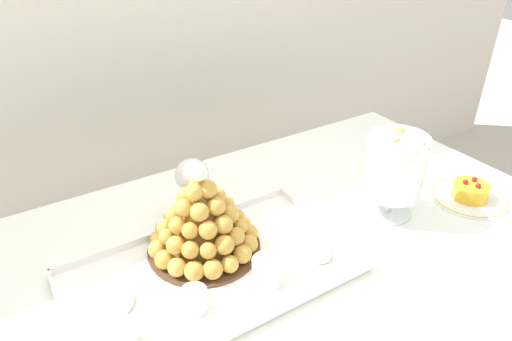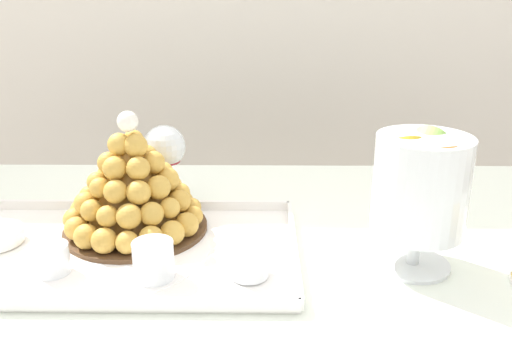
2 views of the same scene
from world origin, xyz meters
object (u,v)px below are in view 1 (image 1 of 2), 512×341
(dessert_cup_mid_left, at_px, (194,301))
(dessert_cup_mid_right, at_px, (318,248))
(fruit_tart_plate, at_px, (469,194))
(dessert_cup_left, at_px, (120,338))
(creme_brulee_ramekin, at_px, (108,299))
(serving_tray, at_px, (212,272))
(macaron_goblet, at_px, (395,166))
(croquembouche, at_px, (203,220))
(wine_glass, at_px, (192,177))
(dessert_cup_centre, at_px, (267,272))

(dessert_cup_mid_left, relative_size, dessert_cup_mid_right, 0.89)
(dessert_cup_mid_left, xyz_separation_m, fruit_tart_plate, (0.79, -0.03, -0.01))
(dessert_cup_left, xyz_separation_m, creme_brulee_ramekin, (0.01, 0.11, -0.01))
(serving_tray, distance_m, fruit_tart_plate, 0.72)
(dessert_cup_mid_right, bearing_deg, macaron_goblet, 9.59)
(dessert_cup_mid_right, xyz_separation_m, macaron_goblet, (0.26, 0.04, 0.11))
(serving_tray, distance_m, creme_brulee_ramekin, 0.21)
(macaron_goblet, bearing_deg, dessert_cup_left, -175.97)
(dessert_cup_mid_right, height_order, macaron_goblet, macaron_goblet)
(fruit_tart_plate, bearing_deg, croquembouche, 165.32)
(dessert_cup_mid_left, height_order, wine_glass, wine_glass)
(serving_tray, xyz_separation_m, dessert_cup_centre, (0.08, -0.09, 0.03))
(dessert_cup_left, relative_size, dessert_cup_centre, 0.97)
(macaron_goblet, distance_m, wine_glass, 0.49)
(fruit_tart_plate, bearing_deg, wine_glass, 155.05)
(serving_tray, height_order, croquembouche, croquembouche)
(creme_brulee_ramekin, bearing_deg, dessert_cup_left, -95.07)
(dessert_cup_mid_right, distance_m, creme_brulee_ramekin, 0.45)
(serving_tray, xyz_separation_m, macaron_goblet, (0.48, -0.04, 0.13))
(serving_tray, height_order, wine_glass, wine_glass)
(serving_tray, height_order, dessert_cup_mid_right, dessert_cup_mid_right)
(serving_tray, bearing_deg, dessert_cup_left, -158.88)
(dessert_cup_left, height_order, wine_glass, wine_glass)
(fruit_tart_plate, bearing_deg, dessert_cup_mid_right, 176.77)
(dessert_cup_mid_left, xyz_separation_m, wine_glass, (0.13, 0.27, 0.09))
(dessert_cup_mid_right, bearing_deg, fruit_tart_plate, -3.23)
(croquembouche, distance_m, creme_brulee_ramekin, 0.25)
(croquembouche, xyz_separation_m, wine_glass, (0.04, 0.12, 0.03))
(dessert_cup_mid_left, bearing_deg, dessert_cup_centre, -4.37)
(dessert_cup_centre, height_order, wine_glass, wine_glass)
(dessert_cup_left, bearing_deg, wine_glass, 45.66)
(fruit_tart_plate, relative_size, wine_glass, 1.16)
(dessert_cup_centre, bearing_deg, serving_tray, 133.05)
(macaron_goblet, xyz_separation_m, wine_glass, (-0.43, 0.23, -0.01))
(creme_brulee_ramekin, bearing_deg, dessert_cup_mid_right, -13.57)
(dessert_cup_centre, bearing_deg, croquembouche, 111.40)
(dessert_cup_left, bearing_deg, dessert_cup_mid_right, 0.69)
(dessert_cup_left, bearing_deg, dessert_cup_centre, -0.25)
(serving_tray, distance_m, dessert_cup_centre, 0.12)
(dessert_cup_mid_left, distance_m, creme_brulee_ramekin, 0.17)
(serving_tray, xyz_separation_m, dessert_cup_left, (-0.22, -0.09, 0.03))
(macaron_goblet, bearing_deg, fruit_tart_plate, -17.54)
(serving_tray, height_order, dessert_cup_left, dessert_cup_left)
(creme_brulee_ramekin, height_order, wine_glass, wine_glass)
(dessert_cup_mid_left, relative_size, fruit_tart_plate, 0.27)
(dessert_cup_mid_left, relative_size, macaron_goblet, 0.22)
(dessert_cup_left, distance_m, creme_brulee_ramekin, 0.11)
(croquembouche, xyz_separation_m, dessert_cup_mid_right, (0.20, -0.15, -0.06))
(croquembouche, distance_m, dessert_cup_mid_right, 0.26)
(dessert_cup_centre, distance_m, macaron_goblet, 0.42)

